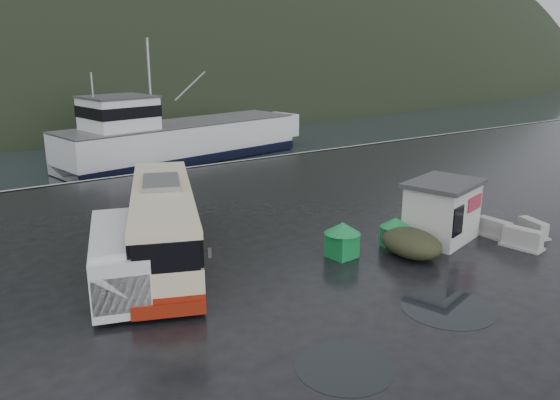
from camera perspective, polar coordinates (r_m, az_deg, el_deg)
ground at (r=21.48m, az=4.04°, el=-7.26°), size 160.00×160.00×0.00m
quay_edge at (r=38.50m, az=-14.57°, el=2.63°), size 160.00×0.60×1.50m
coach_bus at (r=22.99m, az=-11.85°, el=-6.00°), size 6.67×11.39×3.14m
white_van at (r=20.49m, az=-16.16°, el=-9.06°), size 3.52×5.95×2.35m
waste_bin_left at (r=22.82m, az=6.45°, el=-5.92°), size 1.18×1.18×1.50m
waste_bin_right at (r=24.32m, az=11.83°, el=-4.77°), size 0.95×0.95×1.31m
dome_tent at (r=23.42m, az=13.45°, el=-5.68°), size 2.21×2.98×1.13m
ticket_kiosk at (r=25.71m, az=16.35°, el=-3.96°), size 4.03×3.45×2.70m
jersey_barrier_a at (r=26.87m, az=21.34°, el=-3.56°), size 0.84×1.64×0.81m
jersey_barrier_b at (r=25.88m, az=23.91°, el=-4.57°), size 1.13×1.84×0.86m
jersey_barrier_c at (r=27.62m, az=24.81°, el=-3.44°), size 1.18×1.70×0.77m
fishing_trawler at (r=49.76m, az=-10.07°, el=5.77°), size 26.91×10.49×10.52m
puddles at (r=17.57m, az=13.20°, el=-13.17°), size 8.03×3.66×0.01m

